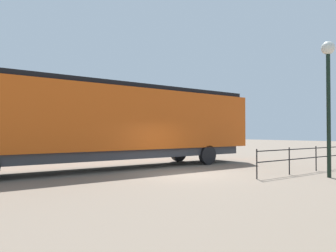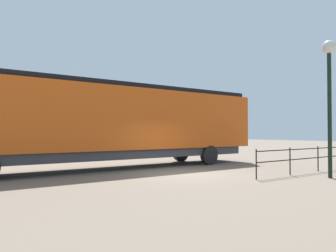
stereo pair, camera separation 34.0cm
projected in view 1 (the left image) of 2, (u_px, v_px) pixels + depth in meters
name	position (u px, v px, depth m)	size (l,w,h in m)	color
ground_plane	(186.00, 174.00, 14.35)	(120.00, 120.00, 0.00)	#756656
locomotive	(117.00, 122.00, 16.59)	(2.93, 17.63, 4.28)	#D15114
lamp_post	(328.00, 78.00, 13.35)	(0.54, 0.54, 5.59)	black
platform_fence	(328.00, 154.00, 16.24)	(0.05, 11.33, 1.19)	black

